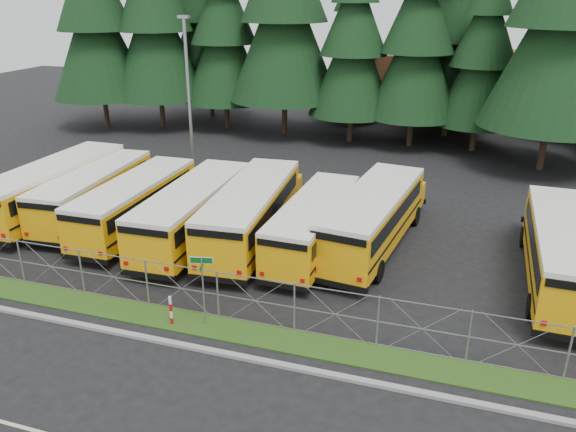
# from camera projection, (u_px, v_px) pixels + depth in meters

# --- Properties ---
(ground) EXTENTS (120.00, 120.00, 0.00)m
(ground) POSITION_uv_depth(u_px,v_px,m) (253.00, 309.00, 21.92)
(ground) COLOR black
(ground) RESTS_ON ground
(curb) EXTENTS (50.00, 0.25, 0.12)m
(curb) POSITION_uv_depth(u_px,v_px,m) (220.00, 353.00, 19.16)
(curb) COLOR gray
(curb) RESTS_ON ground
(grass_verge) EXTENTS (50.00, 1.40, 0.06)m
(grass_verge) POSITION_uv_depth(u_px,v_px,m) (236.00, 331.00, 20.40)
(grass_verge) COLOR #203F12
(grass_verge) RESTS_ON ground
(chainlink_fence) EXTENTS (44.00, 0.10, 2.00)m
(chainlink_fence) POSITION_uv_depth(u_px,v_px,m) (243.00, 299.00, 20.66)
(chainlink_fence) COLOR #989BA1
(chainlink_fence) RESTS_ON ground
(brick_building) EXTENTS (22.00, 10.00, 6.00)m
(brick_building) POSITION_uv_depth(u_px,v_px,m) (458.00, 85.00, 54.41)
(brick_building) COLOR brown
(brick_building) RESTS_ON ground
(bus_0) EXTENTS (2.76, 11.34, 2.97)m
(bus_0) POSITION_uv_depth(u_px,v_px,m) (60.00, 189.00, 30.62)
(bus_0) COLOR #E4A607
(bus_0) RESTS_ON ground
(bus_1) EXTENTS (3.19, 10.55, 2.73)m
(bus_1) POSITION_uv_depth(u_px,v_px,m) (98.00, 193.00, 30.25)
(bus_1) COLOR #E4A607
(bus_1) RESTS_ON ground
(bus_2) EXTENTS (2.59, 10.47, 2.74)m
(bus_2) POSITION_uv_depth(u_px,v_px,m) (140.00, 204.00, 28.71)
(bus_2) COLOR #E4A607
(bus_2) RESTS_ON ground
(bus_3) EXTENTS (2.90, 11.00, 2.87)m
(bus_3) POSITION_uv_depth(u_px,v_px,m) (197.00, 213.00, 27.47)
(bus_3) COLOR #E4A607
(bus_3) RESTS_ON ground
(bus_4) EXTENTS (3.48, 11.43, 2.95)m
(bus_4) POSITION_uv_depth(u_px,v_px,m) (253.00, 213.00, 27.26)
(bus_4) COLOR #E4A607
(bus_4) RESTS_ON ground
(bus_5) EXTENTS (2.69, 10.15, 2.64)m
(bus_5) POSITION_uv_depth(u_px,v_px,m) (316.00, 225.00, 26.32)
(bus_5) COLOR #E4A607
(bus_5) RESTS_ON ground
(bus_6) EXTENTS (4.02, 11.45, 2.94)m
(bus_6) POSITION_uv_depth(u_px,v_px,m) (375.00, 219.00, 26.56)
(bus_6) COLOR #E4A607
(bus_6) RESTS_ON ground
(bus_east) EXTENTS (2.88, 11.15, 2.91)m
(bus_east) POSITION_uv_depth(u_px,v_px,m) (562.00, 253.00, 23.18)
(bus_east) COLOR #E4A607
(bus_east) RESTS_ON ground
(street_sign) EXTENTS (0.82, 0.54, 2.81)m
(street_sign) POSITION_uv_depth(u_px,v_px,m) (202.00, 277.00, 20.08)
(street_sign) COLOR #989BA1
(street_sign) RESTS_ON ground
(striped_bollard) EXTENTS (0.11, 0.11, 1.20)m
(striped_bollard) POSITION_uv_depth(u_px,v_px,m) (171.00, 311.00, 20.64)
(striped_bollard) COLOR #B20C0C
(striped_bollard) RESTS_ON ground
(light_standard) EXTENTS (0.70, 0.35, 10.14)m
(light_standard) POSITION_uv_depth(u_px,v_px,m) (189.00, 93.00, 35.49)
(light_standard) COLOR #989BA1
(light_standard) RESTS_ON ground
(conifer_0) EXTENTS (8.34, 8.34, 18.45)m
(conifer_0) POSITION_uv_depth(u_px,v_px,m) (95.00, 19.00, 47.56)
(conifer_0) COLOR black
(conifer_0) RESTS_ON ground
(conifer_1) EXTENTS (8.30, 8.30, 18.35)m
(conifer_1) POSITION_uv_depth(u_px,v_px,m) (155.00, 20.00, 47.50)
(conifer_1) COLOR black
(conifer_1) RESTS_ON ground
(conifer_2) EXTENTS (7.31, 7.31, 16.18)m
(conifer_2) POSITION_uv_depth(u_px,v_px,m) (224.00, 34.00, 47.53)
(conifer_2) COLOR black
(conifer_2) RESTS_ON ground
(conifer_3) EXTENTS (9.18, 9.18, 20.30)m
(conifer_3) POSITION_uv_depth(u_px,v_px,m) (284.00, 9.00, 44.67)
(conifer_3) COLOR black
(conifer_3) RESTS_ON ground
(conifer_4) EXTENTS (6.84, 6.84, 15.13)m
(conifer_4) POSITION_uv_depth(u_px,v_px,m) (353.00, 45.00, 43.32)
(conifer_4) COLOR black
(conifer_4) RESTS_ON ground
(conifer_5) EXTENTS (7.17, 7.17, 15.86)m
(conifer_5) POSITION_uv_depth(u_px,v_px,m) (417.00, 42.00, 41.85)
(conifer_5) COLOR black
(conifer_5) RESTS_ON ground
(conifer_6) EXTENTS (6.36, 6.36, 14.07)m
(conifer_6) POSITION_uv_depth(u_px,v_px,m) (483.00, 57.00, 40.87)
(conifer_6) COLOR black
(conifer_6) RESTS_ON ground
(conifer_7) EXTENTS (9.37, 9.37, 20.73)m
(conifer_7) POSITION_uv_depth(u_px,v_px,m) (567.00, 10.00, 35.02)
(conifer_7) COLOR black
(conifer_7) RESTS_ON ground
(conifer_10) EXTENTS (8.88, 8.88, 19.64)m
(conifer_10) POSITION_uv_depth(u_px,v_px,m) (207.00, 10.00, 51.45)
(conifer_10) COLOR black
(conifer_10) RESTS_ON ground
(conifer_11) EXTENTS (6.29, 6.29, 13.91)m
(conifer_11) POSITION_uv_depth(u_px,v_px,m) (351.00, 45.00, 50.22)
(conifer_11) COLOR black
(conifer_11) RESTS_ON ground
(conifer_12) EXTENTS (7.72, 7.72, 17.08)m
(conifer_12) POSITION_uv_depth(u_px,v_px,m) (455.00, 31.00, 44.62)
(conifer_12) COLOR black
(conifer_12) RESTS_ON ground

